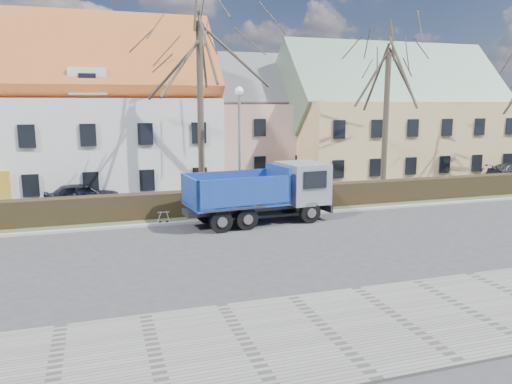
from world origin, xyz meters
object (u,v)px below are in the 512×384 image
object	(u,v)px
parked_car_b	(512,171)
cart_frame	(159,218)
dump_truck	(254,193)
streetlight	(239,148)
parked_car_a	(82,195)

from	to	relation	value
parked_car_b	cart_frame	bearing A→B (deg)	98.16
parked_car_b	dump_truck	bearing A→B (deg)	102.82
streetlight	parked_car_b	xyz separation A→B (m)	(23.52, 4.31, -2.83)
streetlight	cart_frame	world-z (taller)	streetlight
dump_truck	parked_car_b	size ratio (longest dim) A/B	1.78
dump_truck	parked_car_a	size ratio (longest dim) A/B	1.79
cart_frame	parked_car_a	distance (m)	6.75
cart_frame	parked_car_b	distance (m)	29.10
streetlight	parked_car_b	distance (m)	24.08
dump_truck	cart_frame	world-z (taller)	dump_truck
dump_truck	parked_car_b	distance (m)	24.97
streetlight	parked_car_b	bearing A→B (deg)	10.38
dump_truck	parked_car_b	world-z (taller)	dump_truck
parked_car_a	parked_car_b	world-z (taller)	parked_car_a
parked_car_a	parked_car_b	distance (m)	32.00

